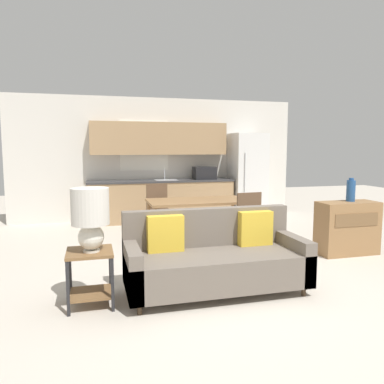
% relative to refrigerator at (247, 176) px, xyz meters
% --- Properties ---
extents(ground_plane, '(20.00, 20.00, 0.00)m').
position_rel_refrigerator_xyz_m(ground_plane, '(-2.00, -4.22, -0.96)').
color(ground_plane, beige).
extents(wall_back, '(6.40, 0.07, 2.70)m').
position_rel_refrigerator_xyz_m(wall_back, '(-2.00, 0.41, 0.39)').
color(wall_back, silver).
rests_on(wall_back, ground_plane).
extents(kitchen_counter, '(3.17, 0.65, 2.15)m').
position_rel_refrigerator_xyz_m(kitchen_counter, '(-1.98, 0.11, -0.12)').
color(kitchen_counter, tan).
rests_on(kitchen_counter, ground_plane).
extents(refrigerator, '(0.74, 0.75, 1.92)m').
position_rel_refrigerator_xyz_m(refrigerator, '(0.00, 0.00, 0.00)').
color(refrigerator, white).
rests_on(refrigerator, ground_plane).
extents(dining_table, '(1.67, 0.86, 0.72)m').
position_rel_refrigerator_xyz_m(dining_table, '(-1.75, -1.98, -0.30)').
color(dining_table, olive).
rests_on(dining_table, ground_plane).
extents(couch, '(1.97, 0.80, 0.89)m').
position_rel_refrigerator_xyz_m(couch, '(-2.17, -4.12, -0.61)').
color(couch, '#3D2D1E').
rests_on(couch, ground_plane).
extents(side_table, '(0.45, 0.45, 0.57)m').
position_rel_refrigerator_xyz_m(side_table, '(-3.50, -4.18, -0.58)').
color(side_table, brown).
rests_on(side_table, ground_plane).
extents(table_lamp, '(0.37, 0.37, 0.63)m').
position_rel_refrigerator_xyz_m(table_lamp, '(-3.48, -4.21, -0.02)').
color(table_lamp, silver).
rests_on(table_lamp, side_table).
extents(credenza, '(0.90, 0.40, 0.79)m').
position_rel_refrigerator_xyz_m(credenza, '(0.23, -3.24, -0.57)').
color(credenza, olive).
rests_on(credenza, ground_plane).
extents(vase, '(0.13, 0.13, 0.35)m').
position_rel_refrigerator_xyz_m(vase, '(0.29, -3.20, -0.01)').
color(vase, '#234C84').
rests_on(vase, credenza).
extents(dining_chair_near_right, '(0.46, 0.46, 0.93)m').
position_rel_refrigerator_xyz_m(dining_chair_near_right, '(-1.21, -2.74, -0.45)').
color(dining_chair_near_right, brown).
rests_on(dining_chair_near_right, ground_plane).
extents(dining_chair_far_left, '(0.44, 0.44, 0.93)m').
position_rel_refrigerator_xyz_m(dining_chair_far_left, '(-2.29, -1.23, -0.45)').
color(dining_chair_far_left, brown).
rests_on(dining_chair_far_left, ground_plane).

